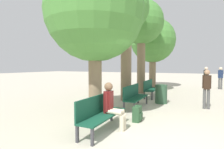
# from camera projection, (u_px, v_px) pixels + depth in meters

# --- Properties ---
(ground_plane) EXTENTS (80.00, 80.00, 0.00)m
(ground_plane) POSITION_uv_depth(u_px,v_px,m) (160.00, 143.00, 3.89)
(ground_plane) COLOR beige
(bench_row_0) EXTENTS (0.49, 1.86, 0.93)m
(bench_row_0) POSITION_uv_depth(u_px,v_px,m) (100.00, 111.00, 4.65)
(bench_row_0) COLOR #144733
(bench_row_0) RESTS_ON ground_plane
(bench_row_1) EXTENTS (0.49, 1.86, 0.93)m
(bench_row_1) POSITION_uv_depth(u_px,v_px,m) (134.00, 95.00, 7.22)
(bench_row_1) COLOR #144733
(bench_row_1) RESTS_ON ground_plane
(bench_row_2) EXTENTS (0.49, 1.86, 0.93)m
(bench_row_2) POSITION_uv_depth(u_px,v_px,m) (150.00, 87.00, 9.78)
(bench_row_2) COLOR #144733
(bench_row_2) RESTS_ON ground_plane
(tree_row_0) EXTENTS (3.35, 3.35, 5.21)m
(tree_row_0) POSITION_uv_depth(u_px,v_px,m) (95.00, 13.00, 5.90)
(tree_row_0) COLOR #7A664C
(tree_row_0) RESTS_ON ground_plane
(tree_row_1) EXTENTS (2.24, 2.24, 5.64)m
(tree_row_1) POSITION_uv_depth(u_px,v_px,m) (126.00, 13.00, 8.53)
(tree_row_1) COLOR #7A664C
(tree_row_1) RESTS_ON ground_plane
(tree_row_2) EXTENTS (2.76, 2.76, 5.85)m
(tree_row_2) POSITION_uv_depth(u_px,v_px,m) (141.00, 24.00, 10.91)
(tree_row_2) COLOR #7A664C
(tree_row_2) RESTS_ON ground_plane
(tree_row_3) EXTENTS (3.51, 3.51, 5.51)m
(tree_row_3) POSITION_uv_depth(u_px,v_px,m) (153.00, 41.00, 13.87)
(tree_row_3) COLOR #7A664C
(tree_row_3) RESTS_ON ground_plane
(person_seated) EXTENTS (0.61, 0.34, 1.27)m
(person_seated) POSITION_uv_depth(u_px,v_px,m) (112.00, 105.00, 4.76)
(person_seated) COLOR beige
(person_seated) RESTS_ON ground_plane
(backpack) EXTENTS (0.25, 0.37, 0.47)m
(backpack) POSITION_uv_depth(u_px,v_px,m) (137.00, 114.00, 5.41)
(backpack) COLOR #284C2D
(backpack) RESTS_ON ground_plane
(pedestrian_near) EXTENTS (0.33, 0.27, 1.64)m
(pedestrian_near) POSITION_uv_depth(u_px,v_px,m) (220.00, 77.00, 12.83)
(pedestrian_near) COLOR #4C4C4C
(pedestrian_near) RESTS_ON ground_plane
(pedestrian_mid) EXTENTS (0.32, 0.21, 1.57)m
(pedestrian_mid) POSITION_uv_depth(u_px,v_px,m) (207.00, 87.00, 6.95)
(pedestrian_mid) COLOR #4C4C4C
(pedestrian_mid) RESTS_ON ground_plane
(pedestrian_far) EXTENTS (0.33, 0.27, 1.65)m
(pedestrian_far) POSITION_uv_depth(u_px,v_px,m) (206.00, 76.00, 12.82)
(pedestrian_far) COLOR beige
(pedestrian_far) RESTS_ON ground_plane
(trash_bin) EXTENTS (0.54, 0.54, 0.85)m
(trash_bin) POSITION_uv_depth(u_px,v_px,m) (161.00, 94.00, 8.03)
(trash_bin) COLOR #2D5138
(trash_bin) RESTS_ON ground_plane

